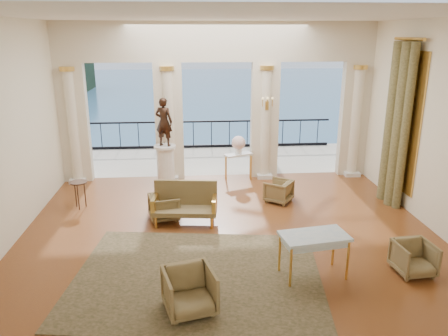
{
  "coord_description": "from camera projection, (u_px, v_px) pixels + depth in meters",
  "views": [
    {
      "loc": [
        -0.79,
        -8.73,
        4.2
      ],
      "look_at": [
        -0.06,
        0.6,
        1.28
      ],
      "focal_mm": 35.0,
      "sensor_mm": 36.0,
      "label": 1
    }
  ],
  "objects": [
    {
      "name": "pedestal",
      "position": [
        166.0,
        167.0,
        12.27
      ],
      "size": [
        0.65,
        0.65,
        1.2
      ],
      "color": "silver",
      "rests_on": "ground"
    },
    {
      "name": "floor",
      "position": [
        229.0,
        232.0,
        9.62
      ],
      "size": [
        9.0,
        9.0,
        0.0
      ],
      "primitive_type": "plane",
      "color": "#4F2714",
      "rests_on": "ground"
    },
    {
      "name": "statue",
      "position": [
        164.0,
        122.0,
        11.89
      ],
      "size": [
        0.57,
        0.47,
        1.33
      ],
      "primitive_type": "imported",
      "rotation": [
        0.0,
        0.0,
        2.77
      ],
      "color": "black",
      "rests_on": "pedestal"
    },
    {
      "name": "settee",
      "position": [
        185.0,
        203.0,
        9.97
      ],
      "size": [
        1.51,
        0.78,
        0.96
      ],
      "rotation": [
        0.0,
        0.0,
        -0.11
      ],
      "color": "#493E1F",
      "rests_on": "ground"
    },
    {
      "name": "rug",
      "position": [
        198.0,
        276.0,
        7.85
      ],
      "size": [
        4.79,
        3.95,
        0.02
      ],
      "primitive_type": "cube",
      "rotation": [
        0.0,
        0.0,
        -0.13
      ],
      "color": "#2F331A",
      "rests_on": "ground"
    },
    {
      "name": "terrace",
      "position": [
        214.0,
        160.0,
        15.15
      ],
      "size": [
        10.0,
        3.6,
        0.1
      ],
      "primitive_type": "cube",
      "color": "#B9AC99",
      "rests_on": "ground"
    },
    {
      "name": "room_walls",
      "position": [
        235.0,
        111.0,
        7.69
      ],
      "size": [
        9.0,
        9.0,
        9.0
      ],
      "color": "white",
      "rests_on": "ground"
    },
    {
      "name": "window_frame",
      "position": [
        404.0,
        121.0,
        10.75
      ],
      "size": [
        0.04,
        1.6,
        3.4
      ],
      "primitive_type": "cube",
      "color": "gold",
      "rests_on": "room_walls"
    },
    {
      "name": "armchair_c",
      "position": [
        278.0,
        190.0,
        11.23
      ],
      "size": [
        0.83,
        0.84,
        0.63
      ],
      "primitive_type": "imported",
      "rotation": [
        0.0,
        0.0,
        -2.18
      ],
      "color": "#493E1F",
      "rests_on": "ground"
    },
    {
      "name": "palm_tree",
      "position": [
        270.0,
        36.0,
        14.83
      ],
      "size": [
        2.0,
        2.0,
        4.5
      ],
      "color": "#4C3823",
      "rests_on": "terrace"
    },
    {
      "name": "side_table",
      "position": [
        79.0,
        185.0,
        10.76
      ],
      "size": [
        0.42,
        0.42,
        0.68
      ],
      "color": "black",
      "rests_on": "ground"
    },
    {
      "name": "urn",
      "position": [
        239.0,
        144.0,
        12.71
      ],
      "size": [
        0.4,
        0.4,
        0.53
      ],
      "color": "white",
      "rests_on": "console_table"
    },
    {
      "name": "sea",
      "position": [
        195.0,
        100.0,
        68.5
      ],
      "size": [
        160.0,
        160.0,
        0.0
      ],
      "primitive_type": "plane",
      "color": "#275E83",
      "rests_on": "ground"
    },
    {
      "name": "headland",
      "position": [
        19.0,
        76.0,
        74.88
      ],
      "size": [
        22.0,
        18.0,
        6.0
      ],
      "primitive_type": "cube",
      "color": "black",
      "rests_on": "sea"
    },
    {
      "name": "armchair_d",
      "position": [
        164.0,
        206.0,
        10.15
      ],
      "size": [
        0.74,
        0.77,
        0.67
      ],
      "primitive_type": "imported",
      "rotation": [
        0.0,
        0.0,
        1.79
      ],
      "color": "#493E1F",
      "rests_on": "ground"
    },
    {
      "name": "curtain",
      "position": [
        396.0,
        125.0,
        10.76
      ],
      "size": [
        0.33,
        1.4,
        4.09
      ],
      "color": "#4B4527",
      "rests_on": "ground"
    },
    {
      "name": "arcade",
      "position": [
        217.0,
        91.0,
        12.48
      ],
      "size": [
        9.0,
        0.56,
        4.5
      ],
      "color": "beige",
      "rests_on": "ground"
    },
    {
      "name": "console_table",
      "position": [
        238.0,
        158.0,
        12.84
      ],
      "size": [
        0.89,
        0.63,
        0.79
      ],
      "rotation": [
        0.0,
        0.0,
        0.41
      ],
      "color": "silver",
      "rests_on": "ground"
    },
    {
      "name": "armchair_a",
      "position": [
        189.0,
        289.0,
        6.77
      ],
      "size": [
        0.91,
        0.87,
        0.78
      ],
      "primitive_type": "imported",
      "rotation": [
        0.0,
        0.0,
        0.25
      ],
      "color": "#493E1F",
      "rests_on": "ground"
    },
    {
      "name": "balustrade",
      "position": [
        211.0,
        137.0,
        16.54
      ],
      "size": [
        9.0,
        0.06,
        1.03
      ],
      "color": "black",
      "rests_on": "terrace"
    },
    {
      "name": "wall_sconce",
      "position": [
        267.0,
        105.0,
        12.39
      ],
      "size": [
        0.3,
        0.11,
        0.33
      ],
      "color": "gold",
      "rests_on": "arcade"
    },
    {
      "name": "game_table",
      "position": [
        314.0,
        239.0,
        7.68
      ],
      "size": [
        1.26,
        0.82,
        0.81
      ],
      "rotation": [
        0.0,
        0.0,
        0.16
      ],
      "color": "silver",
      "rests_on": "ground"
    },
    {
      "name": "armchair_b",
      "position": [
        414.0,
        257.0,
        7.86
      ],
      "size": [
        0.7,
        0.66,
        0.67
      ],
      "primitive_type": "imported",
      "rotation": [
        0.0,
        0.0,
        0.08
      ],
      "color": "#493E1F",
      "rests_on": "ground"
    }
  ]
}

